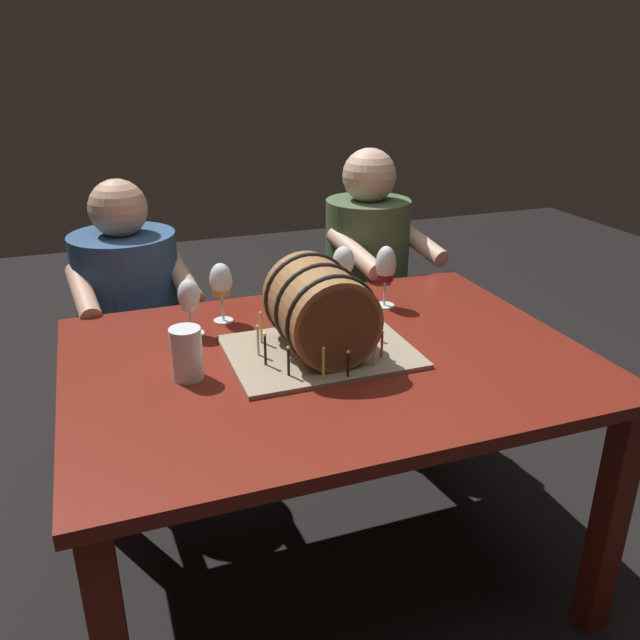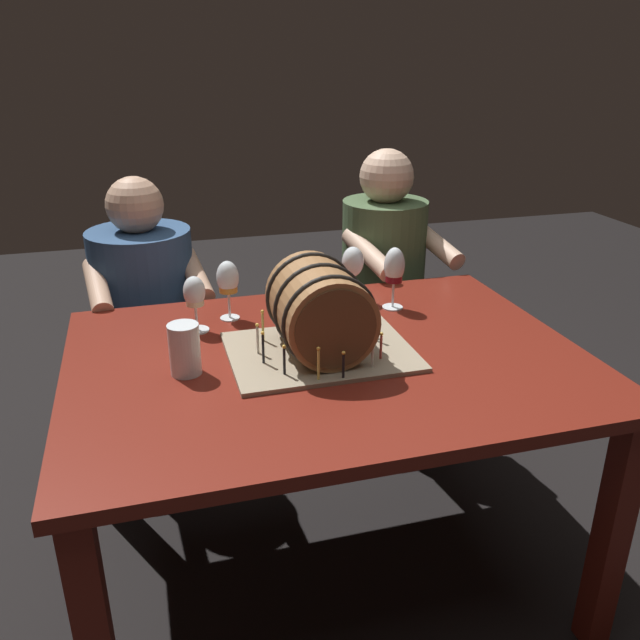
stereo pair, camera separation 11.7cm
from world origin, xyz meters
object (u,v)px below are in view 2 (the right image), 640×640
at_px(person_seated_left, 149,334).
at_px(person_seated_right, 382,306).
at_px(wine_glass_white, 194,295).
at_px(beer_pint, 185,350).
at_px(dining_table, 327,387).
at_px(wine_glass_amber, 228,280).
at_px(wine_glass_empty, 353,263).
at_px(wine_glass_red, 394,269).
at_px(barrel_cake, 320,313).

height_order(person_seated_left, person_seated_right, person_seated_right).
xyz_separation_m(wine_glass_white, beer_pint, (-0.05, -0.27, -0.05)).
relative_size(wine_glass_white, person_seated_right, 0.14).
xyz_separation_m(dining_table, wine_glass_amber, (-0.22, 0.33, 0.23)).
distance_m(wine_glass_amber, person_seated_left, 0.63).
bearing_deg(wine_glass_empty, wine_glass_white, -167.24).
distance_m(wine_glass_red, person_seated_right, 0.64).
height_order(dining_table, wine_glass_red, wine_glass_red).
bearing_deg(dining_table, wine_glass_white, 141.29).
bearing_deg(dining_table, barrel_cake, 145.85).
bearing_deg(barrel_cake, person_seated_left, 119.89).
bearing_deg(wine_glass_white, beer_pint, -101.46).
distance_m(barrel_cake, wine_glass_white, 0.40).
bearing_deg(wine_glass_red, beer_pint, -157.33).
height_order(wine_glass_red, wine_glass_empty, wine_glass_red).
bearing_deg(wine_glass_amber, dining_table, -56.44).
xyz_separation_m(barrel_cake, wine_glass_red, (0.32, 0.27, 0.01)).
bearing_deg(person_seated_right, wine_glass_empty, -123.24).
height_order(dining_table, person_seated_left, person_seated_left).
distance_m(dining_table, person_seated_left, 0.94).
relative_size(wine_glass_empty, person_seated_left, 0.16).
relative_size(barrel_cake, beer_pint, 3.66).
relative_size(wine_glass_amber, person_seated_left, 0.17).
relative_size(wine_glass_red, wine_glass_empty, 1.10).
bearing_deg(barrel_cake, wine_glass_white, 141.05).
bearing_deg(dining_table, person_seated_right, 59.47).
bearing_deg(person_seated_left, wine_glass_amber, -61.84).
distance_m(dining_table, wine_glass_red, 0.47).
distance_m(dining_table, person_seated_right, 0.93).
height_order(dining_table, wine_glass_white, wine_glass_white).
xyz_separation_m(wine_glass_amber, wine_glass_empty, (0.42, 0.05, 0.00)).
bearing_deg(dining_table, wine_glass_red, 42.71).
distance_m(wine_glass_empty, person_seated_right, 0.60).
bearing_deg(beer_pint, barrel_cake, 3.04).
distance_m(wine_glass_white, beer_pint, 0.28).
height_order(barrel_cake, person_seated_right, person_seated_right).
distance_m(dining_table, beer_pint, 0.42).
xyz_separation_m(barrel_cake, person_seated_right, (0.49, 0.79, -0.33)).
height_order(barrel_cake, wine_glass_empty, barrel_cake).
relative_size(wine_glass_white, beer_pint, 1.25).
bearing_deg(wine_glass_red, person_seated_left, 146.00).
height_order(dining_table, wine_glass_empty, wine_glass_empty).
bearing_deg(beer_pint, wine_glass_amber, 64.30).
distance_m(wine_glass_amber, wine_glass_empty, 0.42).
height_order(wine_glass_white, wine_glass_amber, wine_glass_amber).
relative_size(dining_table, person_seated_right, 1.18).
bearing_deg(person_seated_left, barrel_cake, -60.11).
xyz_separation_m(wine_glass_red, wine_glass_empty, (-0.10, 0.10, -0.01)).
relative_size(wine_glass_amber, wine_glass_empty, 1.01).
height_order(wine_glass_amber, beer_pint, wine_glass_amber).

